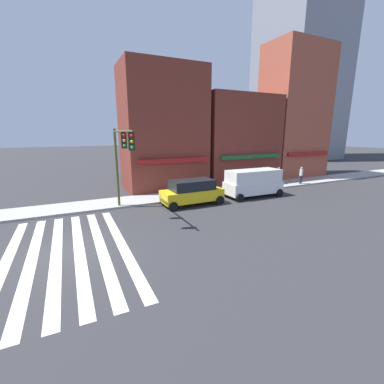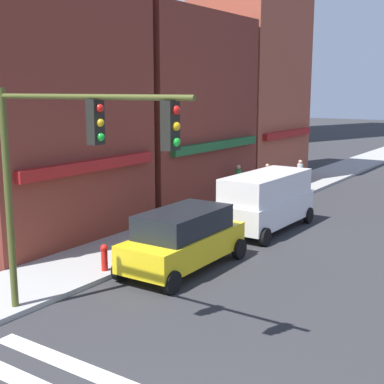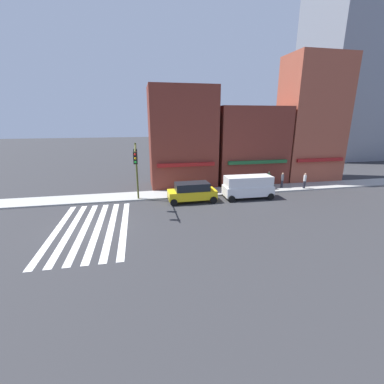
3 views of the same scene
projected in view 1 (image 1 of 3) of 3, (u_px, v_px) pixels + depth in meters
ground_plane at (68, 252)px, 12.05m from camera, size 200.00×200.00×0.00m
sidewalk_left at (67, 208)px, 18.61m from camera, size 120.00×3.00×0.15m
crosswalk_stripes at (68, 252)px, 12.05m from camera, size 5.32×10.80×0.01m
storefront_row at (243, 125)px, 28.49m from camera, size 24.58×5.30×15.48m
traffic_signal at (122, 153)px, 16.32m from camera, size 0.32×5.69×5.73m
suv_yellow at (192, 192)px, 19.65m from camera, size 4.73×2.12×1.94m
van_white at (253, 182)px, 22.09m from camera, size 5.03×2.22×2.34m
pedestrian_green_top at (263, 175)px, 27.17m from camera, size 0.32×0.32×1.77m
pedestrian_white_shirt at (301, 175)px, 27.06m from camera, size 0.32×0.32×1.77m
pedestrian_grey_coat at (278, 175)px, 26.76m from camera, size 0.32×0.32×1.77m
fire_hydrant at (162, 195)px, 20.45m from camera, size 0.24×0.24×0.84m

